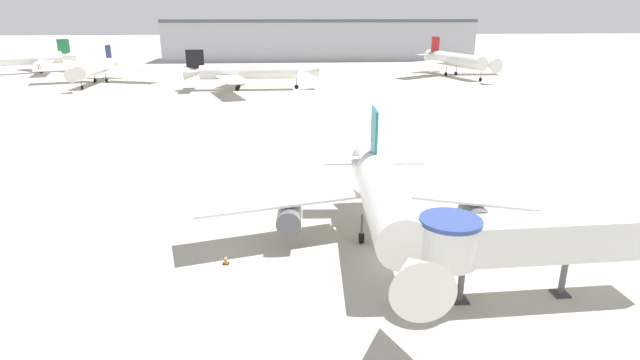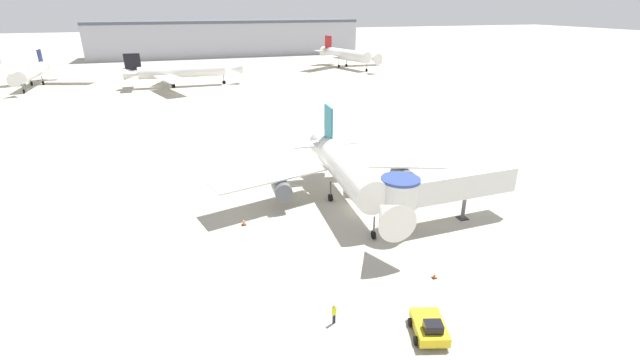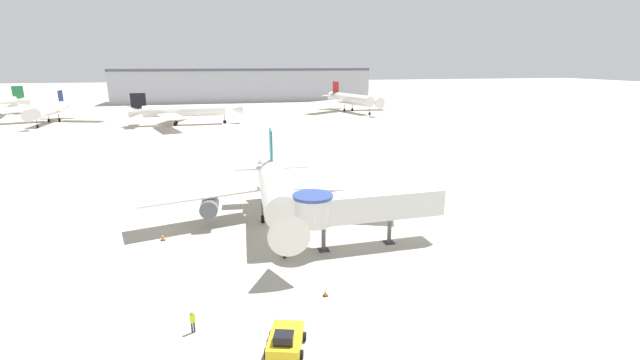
% 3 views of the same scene
% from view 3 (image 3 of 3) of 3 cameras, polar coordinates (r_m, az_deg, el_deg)
% --- Properties ---
extents(ground_plane, '(800.00, 800.00, 0.00)m').
position_cam_3_polar(ground_plane, '(50.26, -4.06, -6.80)').
color(ground_plane, '#A8A393').
extents(main_airplane, '(32.83, 25.72, 10.35)m').
position_cam_3_polar(main_airplane, '(50.54, -5.82, -1.47)').
color(main_airplane, white).
rests_on(main_airplane, ground_plane).
extents(jet_bridge, '(16.31, 4.10, 6.20)m').
position_cam_3_polar(jet_bridge, '(44.69, 5.11, -3.53)').
color(jet_bridge, silver).
rests_on(jet_bridge, ground_plane).
extents(pushback_tug_yellow, '(3.22, 4.01, 1.74)m').
position_cam_3_polar(pushback_tug_yellow, '(31.18, -4.62, -20.50)').
color(pushback_tug_yellow, yellow).
rests_on(pushback_tug_yellow, ground_plane).
extents(traffic_cone_starboard_wing, '(0.36, 0.36, 0.61)m').
position_cam_3_polar(traffic_cone_starboard_wing, '(54.23, 7.94, -4.88)').
color(traffic_cone_starboard_wing, black).
rests_on(traffic_cone_starboard_wing, ground_plane).
extents(traffic_cone_near_nose, '(0.40, 0.40, 0.66)m').
position_cam_3_polar(traffic_cone_near_nose, '(37.16, 0.72, -14.77)').
color(traffic_cone_near_nose, black).
rests_on(traffic_cone_near_nose, ground_plane).
extents(traffic_cone_port_wing, '(0.49, 0.49, 0.81)m').
position_cam_3_polar(traffic_cone_port_wing, '(50.57, -20.24, -7.16)').
color(traffic_cone_port_wing, black).
rests_on(traffic_cone_port_wing, ground_plane).
extents(ground_crew_marshaller, '(0.39, 0.33, 1.75)m').
position_cam_3_polar(ground_crew_marshaller, '(33.79, -16.64, -17.50)').
color(ground_crew_marshaller, '#1E2338').
rests_on(ground_crew_marshaller, ground_plane).
extents(background_jet_red_tail, '(35.28, 33.77, 11.17)m').
position_cam_3_polar(background_jet_red_tail, '(169.62, 4.24, 10.69)').
color(background_jet_red_tail, white).
rests_on(background_jet_red_tail, ground_plane).
extents(background_jet_black_tail, '(33.82, 35.64, 9.94)m').
position_cam_3_polar(background_jet_black_tail, '(140.41, -17.90, 8.78)').
color(background_jet_black_tail, white).
rests_on(background_jet_black_tail, ground_plane).
extents(background_jet_navy_tail, '(34.99, 31.57, 9.57)m').
position_cam_3_polar(background_jet_navy_tail, '(162.76, -32.33, 7.93)').
color(background_jet_navy_tail, white).
rests_on(background_jet_navy_tail, ground_plane).
extents(terminal_building, '(122.04, 23.63, 15.93)m').
position_cam_3_polar(terminal_building, '(221.62, -9.97, 12.43)').
color(terminal_building, '#A8A8B2').
rests_on(terminal_building, ground_plane).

